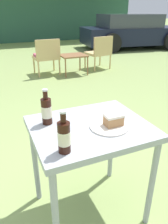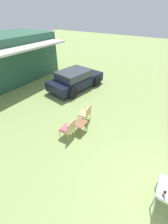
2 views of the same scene
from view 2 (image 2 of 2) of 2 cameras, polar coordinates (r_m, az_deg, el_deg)
The scene contains 6 objects.
ground_plane at distance 5.43m, azimuth 27.59°, elevation -28.48°, with size 60.00×60.00×0.00m, color #8CA35B.
parked_car at distance 10.26m, azimuth -3.28°, elevation 12.28°, with size 4.06×2.42×1.24m.
wicker_chair_cushioned at distance 6.27m, azimuth -6.06°, elevation -6.11°, with size 0.57×0.50×0.81m.
wicker_chair_plain at distance 7.12m, azimuth 0.78°, elevation -0.16°, with size 0.63×0.57×0.81m.
garden_side_table at distance 6.55m, azimuth -1.60°, elevation -4.36°, with size 0.59×0.51×0.45m.
cola_bottle_near at distance 4.60m, azimuth 28.28°, elevation -25.61°, with size 0.07×0.07×0.23m.
Camera 2 is at (-2.87, 0.77, 4.54)m, focal length 24.00 mm.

